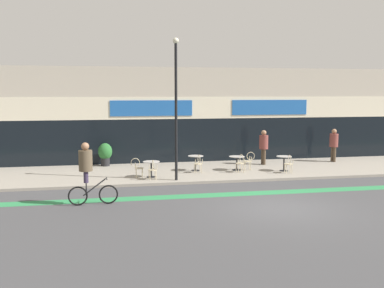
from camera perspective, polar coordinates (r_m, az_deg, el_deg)
The scene contains 19 objects.
ground_plane at distance 15.99m, azimuth 11.06°, elevation -7.98°, with size 120.00×120.00×0.00m, color #424244.
sidewalk_slab at distance 22.70m, azimuth 4.17°, elevation -3.37°, with size 40.00×5.50×0.12m, color gray.
storefront_facade at distance 26.96m, azimuth 1.58°, elevation 3.79°, with size 40.00×4.06×5.34m.
bike_lane_stripe at distance 18.11m, azimuth 8.28°, elevation -6.19°, with size 36.00×0.70×0.01m, color #2D844C.
bistro_table_0 at distance 20.56m, azimuth -5.20°, elevation -2.77°, with size 0.77×0.77×0.73m.
bistro_table_1 at distance 22.15m, azimuth 0.47°, elevation -2.03°, with size 0.77×0.77×0.75m.
bistro_table_2 at distance 22.38m, azimuth 5.70°, elevation -2.06°, with size 0.78×0.78×0.70m.
bistro_table_3 at distance 22.53m, azimuth 11.60°, elevation -2.05°, with size 0.74×0.74×0.74m.
cafe_chair_0_near at distance 19.94m, azimuth -5.00°, elevation -3.09°, with size 0.42×0.59×0.90m.
cafe_chair_0_side at distance 20.51m, azimuth -6.94°, elevation -2.85°, with size 0.58×0.41×0.90m.
cafe_chair_1_near at distance 21.55m, azimuth 0.82°, elevation -2.34°, with size 0.43×0.59×0.90m.
cafe_chair_2_near at distance 21.79m, azimuth 6.20°, elevation -2.28°, with size 0.45×0.60×0.90m.
cafe_chair_2_side at distance 22.56m, azimuth 7.23°, elevation -1.98°, with size 0.59×0.42×0.90m.
cafe_chair_3_near at distance 21.96m, azimuth 12.21°, elevation -2.32°, with size 0.44×0.59×0.90m.
planter_pot at distance 24.00m, azimuth -10.97°, elevation -1.15°, with size 0.73×0.73×1.20m.
lamp_post at distance 19.54m, azimuth -2.05°, elevation 5.54°, with size 0.26×0.26×6.18m.
cyclist_0 at distance 16.26m, azimuth -13.17°, elevation -2.99°, with size 1.76×0.52×2.24m.
pedestrian_near_end at distance 26.15m, azimuth 17.56°, elevation 0.21°, with size 0.55×0.55×1.83m.
pedestrian_far_end at distance 24.27m, azimuth 9.08°, elevation -0.02°, with size 0.53×0.53×1.85m.
Camera 1 is at (-5.89, -14.31, 4.01)m, focal length 42.00 mm.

